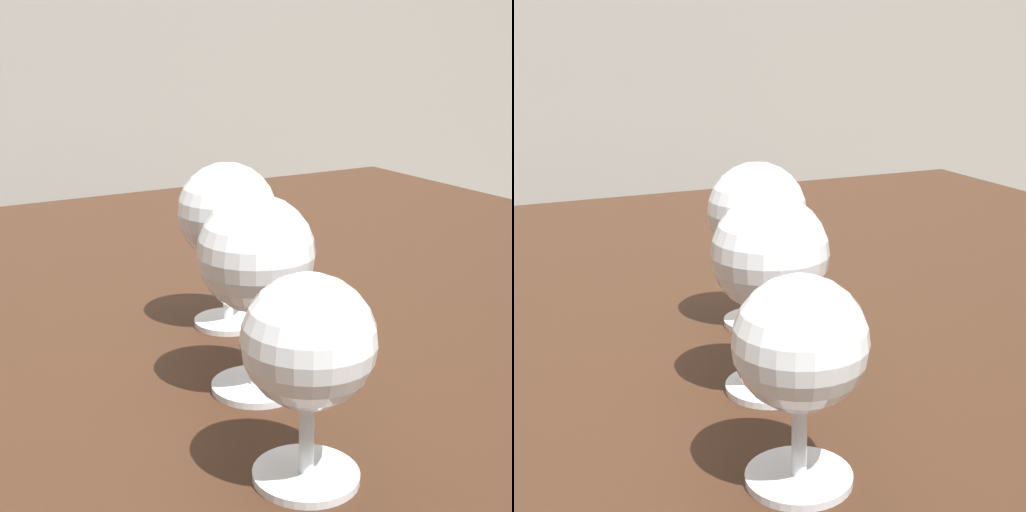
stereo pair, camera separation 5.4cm
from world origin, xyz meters
The scene contains 4 objects.
dining_table centered at (0.00, 0.00, 0.66)m, with size 1.35×0.94×0.74m.
wine_glass_pinot centered at (-0.02, -0.36, 0.83)m, with size 0.08×0.08×0.13m.
wine_glass_chardonnay centered at (0.01, -0.24, 0.84)m, with size 0.08×0.08×0.14m.
wine_glass_rose centered at (0.05, -0.12, 0.84)m, with size 0.09×0.09×0.14m.
Camera 2 is at (-0.20, -0.72, 1.00)m, focal length 54.92 mm.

